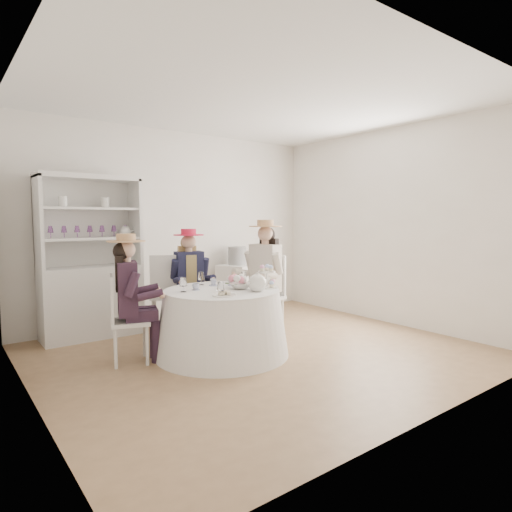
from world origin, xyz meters
TOP-DOWN VIEW (x-y plane):
  - ground at (0.00, 0.00)m, footprint 4.50×4.50m
  - ceiling at (0.00, 0.00)m, footprint 4.50×4.50m
  - wall_back at (0.00, 2.00)m, footprint 4.50×0.00m
  - wall_front at (0.00, -2.00)m, footprint 4.50×0.00m
  - wall_left at (-2.25, 0.00)m, footprint 0.00×4.50m
  - wall_right at (2.25, 0.00)m, footprint 0.00×4.50m
  - tea_table at (-0.39, 0.19)m, footprint 1.43×1.43m
  - hutch at (-1.30, 1.74)m, footprint 1.29×0.75m
  - side_table at (0.88, 1.75)m, footprint 0.64×0.64m
  - hatbox at (0.88, 1.75)m, footprint 0.36×0.36m
  - guest_left at (-1.27, 0.52)m, footprint 0.54×0.50m
  - guest_mid at (-0.27, 1.12)m, footprint 0.50×0.52m
  - guest_right at (0.47, 0.56)m, footprint 0.59×0.55m
  - spare_chair at (-0.49, 1.32)m, footprint 0.56×0.56m
  - teacup_a at (-0.63, 0.32)m, footprint 0.10×0.10m
  - teacup_b at (-0.33, 0.46)m, footprint 0.09×0.09m
  - teacup_c at (-0.14, 0.36)m, footprint 0.13×0.13m
  - flower_bowl at (-0.21, 0.10)m, footprint 0.25×0.25m
  - flower_arrangement at (-0.20, 0.15)m, footprint 0.21×0.21m
  - table_teapot at (-0.15, -0.13)m, footprint 0.27×0.19m
  - sandwich_plate at (-0.57, -0.14)m, footprint 0.23×0.23m
  - cupcake_stand at (0.07, 0.00)m, footprint 0.26×0.26m
  - stemware_set at (-0.39, 0.19)m, footprint 0.86×0.83m

SIDE VIEW (x-z plane):
  - ground at x=0.00m, z-range 0.00..0.00m
  - tea_table at x=-0.39m, z-range 0.00..0.70m
  - side_table at x=0.88m, z-range 0.00..0.76m
  - spare_chair at x=-0.49m, z-range 0.04..1.05m
  - hutch at x=-1.30m, z-range -0.29..1.69m
  - sandwich_plate at x=-0.57m, z-range 0.69..0.75m
  - flower_bowl at x=-0.21m, z-range 0.71..0.76m
  - teacup_a at x=-0.63m, z-range 0.71..0.77m
  - guest_left at x=-1.27m, z-range 0.08..1.39m
  - teacup_b at x=-0.33m, z-range 0.71..0.77m
  - teacup_c at x=-0.14m, z-range 0.71..0.78m
  - guest_mid at x=-0.27m, z-range 0.09..1.42m
  - stemware_set at x=-0.39m, z-range 0.71..0.86m
  - table_teapot at x=-0.15m, z-range 0.69..0.89m
  - cupcake_stand at x=0.07m, z-range 0.67..0.92m
  - flower_arrangement at x=-0.20m, z-range 0.77..0.84m
  - guest_right at x=0.47m, z-range 0.09..1.54m
  - hatbox at x=0.88m, z-range 0.76..1.03m
  - wall_back at x=0.00m, z-range -0.90..3.60m
  - wall_front at x=0.00m, z-range -0.90..3.60m
  - wall_left at x=-2.25m, z-range -0.90..3.60m
  - wall_right at x=2.25m, z-range -0.90..3.60m
  - ceiling at x=0.00m, z-range 2.70..2.70m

